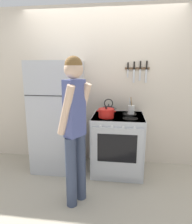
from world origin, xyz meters
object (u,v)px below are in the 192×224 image
(dutch_oven_pot, at_px, (106,113))
(tea_kettle, at_px, (109,109))
(utensil_jar, at_px, (131,109))
(stove_range, at_px, (118,144))
(person, at_px, (75,124))
(refrigerator, at_px, (58,116))

(dutch_oven_pot, distance_m, tea_kettle, 0.27)
(dutch_oven_pot, xyz_separation_m, utensil_jar, (0.36, 0.28, 0.00))
(stove_range, height_order, person, person)
(tea_kettle, relative_size, utensil_jar, 0.87)
(refrigerator, xyz_separation_m, person, (0.48, -0.84, 0.13))
(tea_kettle, bearing_deg, refrigerator, -171.15)
(refrigerator, bearing_deg, stove_range, -2.48)
(person, bearing_deg, dutch_oven_pot, 6.29)
(stove_range, bearing_deg, refrigerator, 177.52)
(utensil_jar, distance_m, person, 1.17)
(tea_kettle, bearing_deg, utensil_jar, 1.17)
(utensil_jar, bearing_deg, stove_range, -138.04)
(refrigerator, height_order, utensil_jar, refrigerator)
(utensil_jar, bearing_deg, refrigerator, -173.48)
(utensil_jar, xyz_separation_m, person, (-0.65, -0.97, 0.02))
(refrigerator, relative_size, dutch_oven_pot, 6.19)
(refrigerator, relative_size, tea_kettle, 7.36)
(tea_kettle, bearing_deg, person, -107.75)
(stove_range, distance_m, person, 1.06)
(stove_range, bearing_deg, utensil_jar, 41.96)
(dutch_oven_pot, distance_m, utensil_jar, 0.46)
(utensil_jar, height_order, person, person)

